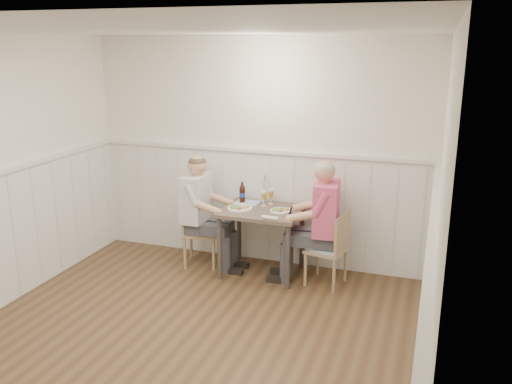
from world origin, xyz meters
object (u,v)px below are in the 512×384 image
Objects in this scene: dining_table at (262,218)px; diner_cream at (200,220)px; chair_left at (197,228)px; chair_right at (331,246)px; man_in_pink at (321,232)px; grass_vase at (263,188)px; beer_bottle at (242,193)px.

diner_cream is at bearing -177.61° from dining_table.
dining_table is 1.06× the size of chair_left.
man_in_pink is (-0.11, 0.01, 0.14)m from chair_right.
chair_right is 2.34× the size of grass_vase.
chair_right is at bearing -12.40° from beer_bottle.
diner_cream is 5.52× the size of beer_bottle.
dining_table is at bearing -31.67° from beer_bottle.
dining_table is 0.40m from grass_vase.
grass_vase is (-0.09, 0.30, 0.26)m from dining_table.
dining_table is at bearing 2.39° from diner_cream.
grass_vase is (0.21, 0.11, 0.05)m from beer_bottle.
beer_bottle is (0.44, 0.21, 0.30)m from diner_cream.
dining_table is 0.63× the size of man_in_pink.
dining_table is 3.61× the size of beer_bottle.
beer_bottle is at bearing 20.13° from chair_left.
beer_bottle is (0.49, 0.18, 0.41)m from chair_left.
grass_vase is at bearing 106.27° from dining_table.
chair_right is 1.05m from grass_vase.
diner_cream reaches higher than chair_left.
chair_left is (-1.58, 0.06, 0.01)m from chair_right.
chair_left reaches higher than dining_table.
man_in_pink is at bearing -3.45° from dining_table.
grass_vase is at bearing 26.81° from diner_cream.
man_in_pink is 5.72× the size of beer_bottle.
grass_vase is at bearing 158.02° from chair_right.
dining_table is 1.08× the size of chair_right.
grass_vase is (-0.87, 0.35, 0.47)m from chair_right.
chair_left is at bearing 177.91° from chair_right.
dining_table is 0.82m from chair_left.
chair_right reaches higher than dining_table.
dining_table is 0.74m from diner_cream.
man_in_pink reaches higher than grass_vase.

